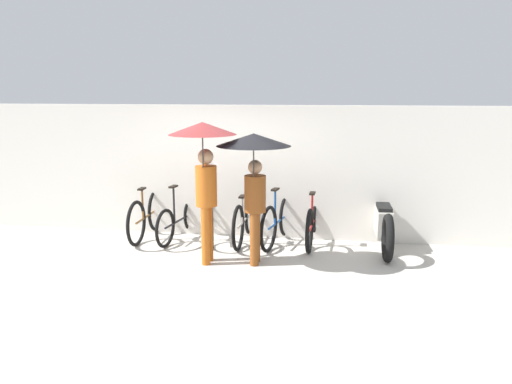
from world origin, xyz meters
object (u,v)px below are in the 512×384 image
at_px(pedestrian_center, 254,160).
at_px(parked_bicycle_5, 313,222).
at_px(pedestrian_leading, 204,155).
at_px(parked_bicycle_4, 278,221).
at_px(motorcycle, 383,224).
at_px(parked_bicycle_2, 212,220).
at_px(parked_bicycle_0, 147,216).
at_px(parked_bicycle_1, 179,219).
at_px(parked_bicycle_3, 244,219).

bearing_deg(pedestrian_center, parked_bicycle_5, -123.67).
xyz_separation_m(parked_bicycle_5, pedestrian_leading, (-1.54, -1.31, 1.29)).
bearing_deg(parked_bicycle_4, motorcycle, -78.66).
distance_m(pedestrian_center, motorcycle, 2.57).
bearing_deg(parked_bicycle_2, motorcycle, -105.48).
bearing_deg(parked_bicycle_4, parked_bicycle_5, -70.51).
height_order(parked_bicycle_0, parked_bicycle_1, parked_bicycle_1).
height_order(parked_bicycle_0, pedestrian_leading, pedestrian_leading).
distance_m(parked_bicycle_4, pedestrian_center, 1.69).
bearing_deg(motorcycle, parked_bicycle_2, 87.91).
distance_m(parked_bicycle_5, pedestrian_leading, 2.40).
height_order(parked_bicycle_2, pedestrian_center, pedestrian_center).
bearing_deg(pedestrian_center, pedestrian_leading, 4.66).
bearing_deg(parked_bicycle_5, parked_bicycle_1, 94.98).
xyz_separation_m(pedestrian_center, motorcycle, (1.98, 1.15, -1.18)).
relative_size(parked_bicycle_5, pedestrian_center, 0.89).
bearing_deg(pedestrian_center, parked_bicycle_0, -28.78).
xyz_separation_m(parked_bicycle_2, parked_bicycle_3, (0.59, -0.05, 0.04)).
xyz_separation_m(parked_bicycle_0, parked_bicycle_4, (2.35, 0.02, -0.00)).
xyz_separation_m(parked_bicycle_3, pedestrian_leading, (-0.37, -1.23, 1.27)).
relative_size(parked_bicycle_3, motorcycle, 0.84).
xyz_separation_m(parked_bicycle_1, parked_bicycle_3, (1.17, -0.01, 0.04)).
distance_m(parked_bicycle_2, parked_bicycle_4, 1.18).
height_order(parked_bicycle_2, parked_bicycle_5, parked_bicycle_2).
xyz_separation_m(parked_bicycle_3, motorcycle, (2.33, -0.02, 0.02)).
distance_m(pedestrian_leading, motorcycle, 3.22).
relative_size(parked_bicycle_1, pedestrian_center, 0.87).
xyz_separation_m(parked_bicycle_3, parked_bicycle_5, (1.17, 0.08, -0.02)).
bearing_deg(parked_bicycle_1, parked_bicycle_4, -82.56).
bearing_deg(pedestrian_center, parked_bicycle_2, -52.51).
bearing_deg(parked_bicycle_3, parked_bicycle_4, -88.59).
distance_m(parked_bicycle_3, motorcycle, 2.33).
bearing_deg(pedestrian_center, parked_bicycle_1, -38.14).
xyz_separation_m(parked_bicycle_2, parked_bicycle_4, (1.18, -0.05, 0.04)).
relative_size(parked_bicycle_3, pedestrian_leading, 0.82).
relative_size(pedestrian_center, motorcycle, 0.95).
bearing_deg(pedestrian_leading, parked_bicycle_1, -56.51).
bearing_deg(motorcycle, parked_bicycle_4, 88.71).
xyz_separation_m(pedestrian_leading, motorcycle, (2.70, 1.22, -1.25)).
relative_size(parked_bicycle_1, pedestrian_leading, 0.81).
bearing_deg(parked_bicycle_0, motorcycle, -90.06).
relative_size(parked_bicycle_2, motorcycle, 0.77).
xyz_separation_m(parked_bicycle_1, pedestrian_leading, (0.80, -1.25, 1.32)).
height_order(parked_bicycle_1, parked_bicycle_2, parked_bicycle_2).
bearing_deg(parked_bicycle_5, parked_bicycle_4, 101.17).
height_order(parked_bicycle_5, pedestrian_center, pedestrian_center).
bearing_deg(parked_bicycle_2, parked_bicycle_4, -106.66).
distance_m(parked_bicycle_0, parked_bicycle_5, 2.93).
height_order(parked_bicycle_1, pedestrian_center, pedestrian_center).
xyz_separation_m(parked_bicycle_3, pedestrian_center, (0.36, -1.17, 1.20)).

